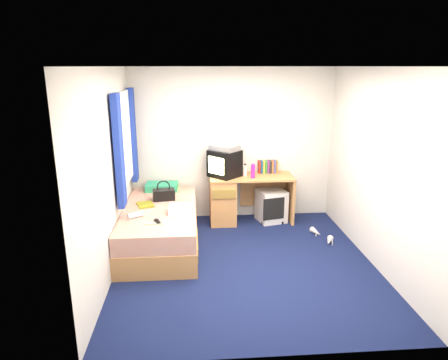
{
  "coord_description": "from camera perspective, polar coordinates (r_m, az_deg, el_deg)",
  "views": [
    {
      "loc": [
        -0.61,
        -4.54,
        2.4
      ],
      "look_at": [
        -0.21,
        0.7,
        0.9
      ],
      "focal_mm": 32.0,
      "sensor_mm": 36.0,
      "label": 1
    }
  ],
  "objects": [
    {
      "name": "ground",
      "position": [
        5.17,
        3.02,
        -11.76
      ],
      "size": [
        3.4,
        3.4,
        0.0
      ],
      "primitive_type": "plane",
      "color": "#0C1438",
      "rests_on": "ground"
    },
    {
      "name": "bed",
      "position": [
        5.63,
        -9.03,
        -6.55
      ],
      "size": [
        1.01,
        2.0,
        0.54
      ],
      "color": "tan",
      "rests_on": "ground"
    },
    {
      "name": "storage_cube",
      "position": [
        6.44,
        6.76,
        -3.64
      ],
      "size": [
        0.5,
        0.5,
        0.51
      ],
      "primitive_type": "cube",
      "rotation": [
        0.0,
        0.0,
        0.25
      ],
      "color": "silver",
      "rests_on": "ground"
    },
    {
      "name": "window_assembly",
      "position": [
        5.6,
        -13.94,
        5.36
      ],
      "size": [
        0.11,
        1.42,
        1.4
      ],
      "color": "silver",
      "rests_on": "room_shell"
    },
    {
      "name": "picture_frame",
      "position": [
        6.49,
        7.42,
        1.7
      ],
      "size": [
        0.05,
        0.12,
        0.14
      ],
      "primitive_type": "cube",
      "rotation": [
        0.0,
        0.0,
        -0.27
      ],
      "color": "black",
      "rests_on": "desk"
    },
    {
      "name": "towel",
      "position": [
        5.3,
        -6.3,
        -4.17
      ],
      "size": [
        0.3,
        0.25,
        0.1
      ],
      "primitive_type": "cube",
      "rotation": [
        0.0,
        0.0,
        -0.03
      ],
      "color": "white",
      "rests_on": "bed"
    },
    {
      "name": "room_shell",
      "position": [
        4.68,
        3.28,
        4.19
      ],
      "size": [
        3.4,
        3.4,
        3.4
      ],
      "color": "white",
      "rests_on": "ground"
    },
    {
      "name": "magazine",
      "position": [
        5.67,
        -11.19,
        -3.47
      ],
      "size": [
        0.29,
        0.33,
        0.01
      ],
      "primitive_type": "cube",
      "rotation": [
        0.0,
        0.0,
        0.33
      ],
      "color": "yellow",
      "rests_on": "bed"
    },
    {
      "name": "book_row",
      "position": [
        6.44,
        6.28,
        1.9
      ],
      "size": [
        0.31,
        0.13,
        0.2
      ],
      "color": "maroon",
      "rests_on": "desk"
    },
    {
      "name": "aerosol_can",
      "position": [
        6.22,
        3.04,
        1.35
      ],
      "size": [
        0.05,
        0.05,
        0.18
      ],
      "primitive_type": "cylinder",
      "rotation": [
        0.0,
        0.0,
        0.06
      ],
      "color": "silver",
      "rests_on": "desk"
    },
    {
      "name": "remote_control",
      "position": [
        5.04,
        -9.51,
        -5.86
      ],
      "size": [
        0.1,
        0.17,
        0.02
      ],
      "primitive_type": "cube",
      "rotation": [
        0.0,
        0.0,
        0.33
      ],
      "color": "black",
      "rests_on": "bed"
    },
    {
      "name": "colour_swatch_fan",
      "position": [
        4.99,
        -9.98,
        -6.14
      ],
      "size": [
        0.22,
        0.06,
        0.01
      ],
      "primitive_type": "cube",
      "rotation": [
        0.0,
        0.0,
        -0.01
      ],
      "color": "#FDF038",
      "rests_on": "bed"
    },
    {
      "name": "vcr",
      "position": [
        6.11,
        0.1,
        4.62
      ],
      "size": [
        0.5,
        0.49,
        0.08
      ],
      "primitive_type": "cube",
      "rotation": [
        0.0,
        0.0,
        -0.76
      ],
      "color": "#B9B8BB",
      "rests_on": "crt_tv"
    },
    {
      "name": "pink_water_bottle",
      "position": [
        6.11,
        4.16,
        1.21
      ],
      "size": [
        0.07,
        0.07,
        0.2
      ],
      "primitive_type": "cylinder",
      "rotation": [
        0.0,
        0.0,
        -0.09
      ],
      "color": "#F1229A",
      "rests_on": "desk"
    },
    {
      "name": "white_heels",
      "position": [
        5.97,
        13.89,
        -7.84
      ],
      "size": [
        0.25,
        0.56,
        0.09
      ],
      "color": "silver",
      "rests_on": "ground"
    },
    {
      "name": "crt_tv",
      "position": [
        6.16,
        0.07,
        2.38
      ],
      "size": [
        0.56,
        0.56,
        0.41
      ],
      "rotation": [
        0.0,
        0.0,
        -0.81
      ],
      "color": "black",
      "rests_on": "desk"
    },
    {
      "name": "water_bottle",
      "position": [
        5.23,
        -12.54,
        -4.9
      ],
      "size": [
        0.21,
        0.17,
        0.07
      ],
      "primitive_type": "cylinder",
      "rotation": [
        0.0,
        1.57,
        0.57
      ],
      "color": "silver",
      "rests_on": "bed"
    },
    {
      "name": "pillow",
      "position": [
        6.3,
        -8.86,
        -0.93
      ],
      "size": [
        0.5,
        0.33,
        0.11
      ],
      "primitive_type": "cube",
      "rotation": [
        0.0,
        0.0,
        -0.03
      ],
      "color": "teal",
      "rests_on": "bed"
    },
    {
      "name": "handbag",
      "position": [
        5.82,
        -8.6,
        -2.02
      ],
      "size": [
        0.33,
        0.22,
        0.29
      ],
      "rotation": [
        0.0,
        0.0,
        0.16
      ],
      "color": "black",
      "rests_on": "bed"
    },
    {
      "name": "desk",
      "position": [
        6.33,
        1.39,
        -2.45
      ],
      "size": [
        1.3,
        0.55,
        0.75
      ],
      "color": "tan",
      "rests_on": "ground"
    }
  ]
}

